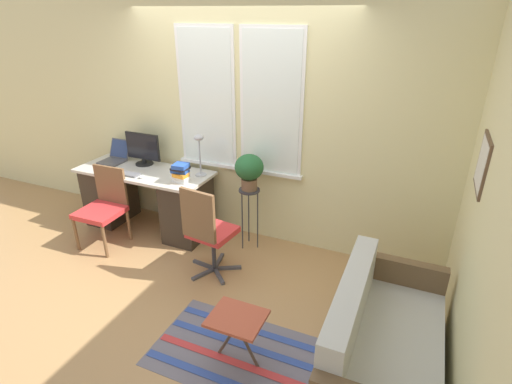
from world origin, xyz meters
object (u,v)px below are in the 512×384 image
object	(u,v)px
keyboard	(123,173)
folding_stool	(237,321)
monitor	(143,149)
potted_plant	(249,169)
laptop	(115,157)
plant_stand	(249,198)
mouse	(142,177)
office_chair_swivel	(208,230)
desk_chair_wooden	(104,206)
book_stack	(181,172)
couch_loveseat	(379,351)
desk_lamp	(199,147)

from	to	relation	value
keyboard	folding_stool	bearing A→B (deg)	-31.49
monitor	keyboard	size ratio (longest dim) A/B	1.13
potted_plant	laptop	bearing A→B (deg)	179.32
plant_stand	monitor	bearing A→B (deg)	176.94
mouse	office_chair_swivel	bearing A→B (deg)	-18.79
desk_chair_wooden	folding_stool	xyz separation A→B (m)	(2.13, -0.96, -0.08)
laptop	potted_plant	distance (m)	1.84
monitor	folding_stool	distance (m)	2.65
mouse	book_stack	world-z (taller)	book_stack
desk_chair_wooden	couch_loveseat	bearing A→B (deg)	-14.66
laptop	office_chair_swivel	distance (m)	1.84
couch_loveseat	office_chair_swivel	bearing A→B (deg)	69.29
mouse	potted_plant	bearing A→B (deg)	14.33
monitor	office_chair_swivel	distance (m)	1.54
office_chair_swivel	couch_loveseat	size ratio (longest dim) A/B	0.68
keyboard	couch_loveseat	xyz separation A→B (m)	(3.05, -1.03, -0.48)
monitor	book_stack	xyz separation A→B (m)	(0.71, -0.29, -0.08)
folding_stool	office_chair_swivel	bearing A→B (deg)	130.11
book_stack	monitor	bearing A→B (deg)	158.04
mouse	laptop	bearing A→B (deg)	153.80
desk_lamp	office_chair_swivel	bearing A→B (deg)	-55.74
monitor	office_chair_swivel	xyz separation A→B (m)	(1.29, -0.73, -0.43)
desk_lamp	folding_stool	distance (m)	2.11
laptop	couch_loveseat	world-z (taller)	laptop
mouse	desk_chair_wooden	world-z (taller)	desk_chair_wooden
laptop	keyboard	size ratio (longest dim) A/B	0.83
monitor	desk_lamp	size ratio (longest dim) A/B	0.97
keyboard	couch_loveseat	distance (m)	3.25
potted_plant	desk_lamp	bearing A→B (deg)	176.11
laptop	desk_lamp	distance (m)	1.25
laptop	desk_chair_wooden	world-z (taller)	laptop
keyboard	couch_loveseat	world-z (taller)	couch_loveseat
desk_chair_wooden	plant_stand	bearing A→B (deg)	19.14
laptop	mouse	xyz separation A→B (m)	(0.66, -0.32, -0.04)
folding_stool	book_stack	bearing A→B (deg)	134.81
book_stack	folding_stool	bearing A→B (deg)	-45.19
desk_chair_wooden	plant_stand	size ratio (longest dim) A/B	1.25
desk_chair_wooden	potted_plant	distance (m)	1.71
folding_stool	laptop	bearing A→B (deg)	147.40
desk_chair_wooden	plant_stand	world-z (taller)	desk_chair_wooden
folding_stool	keyboard	bearing A→B (deg)	148.51
laptop	office_chair_swivel	size ratio (longest dim) A/B	0.35
monitor	plant_stand	world-z (taller)	monitor
couch_loveseat	desk_lamp	bearing A→B (deg)	58.56
monitor	book_stack	distance (m)	0.77
keyboard	desk_chair_wooden	size ratio (longest dim) A/B	0.47
desk_lamp	folding_stool	bearing A→B (deg)	-52.36
laptop	monitor	xyz separation A→B (m)	(0.40, 0.05, 0.14)
desk_lamp	book_stack	xyz separation A→B (m)	(-0.10, -0.25, -0.23)
mouse	plant_stand	xyz separation A→B (m)	(1.18, 0.30, -0.17)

